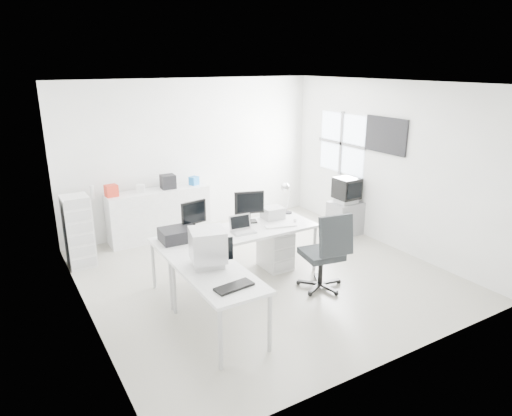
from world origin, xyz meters
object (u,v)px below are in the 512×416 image
inkjet_printer (178,234)px  office_chair (321,250)px  drawer_pedestal (275,249)px  crt_tv (347,190)px  laptop (243,225)px  sideboard (159,214)px  tv_cabinet (345,218)px  laser_printer (273,213)px  filing_cabinet (78,231)px  main_desk (237,255)px  lcd_monitor_small (194,217)px  side_desk (218,303)px  lcd_monitor_large (249,207)px  crt_monitor (208,246)px

inkjet_printer → office_chair: size_ratio=0.42×
drawer_pedestal → crt_tv: bearing=16.6°
office_chair → laptop: bearing=147.4°
sideboard → tv_cabinet: bearing=-27.0°
laser_printer → tv_cabinet: (1.87, 0.40, -0.53)m
crt_tv → laptop: bearing=-164.3°
filing_cabinet → main_desk: bearing=-41.9°
laptop → sideboard: size_ratio=0.20×
lcd_monitor_small → office_chair: 1.85m
side_desk → lcd_monitor_large: (1.20, 1.35, 0.61)m
main_desk → inkjet_printer: (-0.85, 0.10, 0.46)m
sideboard → filing_cabinet: filing_cabinet is taller
drawer_pedestal → filing_cabinet: filing_cabinet is taller
office_chair → main_desk: bearing=145.5°
inkjet_printer → lcd_monitor_small: lcd_monitor_small is taller
side_desk → office_chair: bearing=8.3°
main_desk → lcd_monitor_small: (-0.55, 0.25, 0.62)m
side_desk → tv_cabinet: (3.47, 1.72, -0.07)m
main_desk → laser_printer: bearing=16.3°
laser_printer → filing_cabinet: 3.03m
laptop → crt_tv: crt_tv is taller
tv_cabinet → sideboard: 3.41m
side_desk → office_chair: office_chair is taller
office_chair → sideboard: size_ratio=0.63×
laptop → lcd_monitor_large: bearing=53.3°
sideboard → crt_tv: bearing=-27.0°
laser_printer → crt_monitor: size_ratio=0.61×
drawer_pedestal → laser_printer: 0.57m
side_desk → laptop: bearing=48.0°
laptop → office_chair: bearing=-38.4°
inkjet_printer → filing_cabinet: bearing=125.3°
laser_printer → crt_tv: crt_tv is taller
office_chair → side_desk: bearing=-162.0°
laptop → crt_monitor: size_ratio=0.72×
drawer_pedestal → inkjet_printer: bearing=178.2°
side_desk → filing_cabinet: bearing=110.3°
drawer_pedestal → laser_printer: (0.05, 0.17, 0.54)m
drawer_pedestal → lcd_monitor_small: size_ratio=1.23×
inkjet_printer → sideboard: (0.43, 2.07, -0.38)m
main_desk → lcd_monitor_large: bearing=35.5°
lcd_monitor_large → tv_cabinet: (2.27, 0.37, -0.68)m
side_desk → drawer_pedestal: bearing=36.6°
sideboard → laser_printer: bearing=-59.1°
main_desk → tv_cabinet: main_desk is taller
filing_cabinet → sideboard: bearing=18.0°
side_desk → office_chair: 1.75m
drawer_pedestal → crt_tv: (1.92, 0.57, 0.53)m
crt_monitor → laptop: bearing=54.0°
crt_monitor → tv_cabinet: (3.47, 1.47, -0.70)m
side_desk → crt_tv: crt_tv is taller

